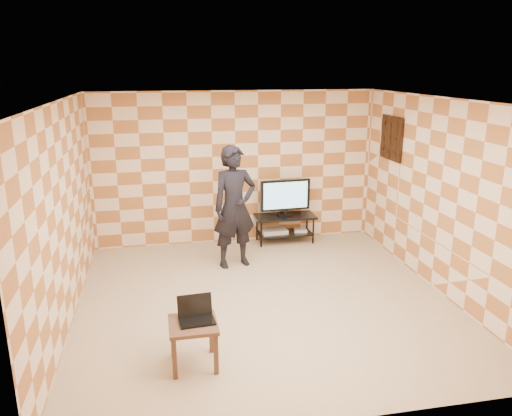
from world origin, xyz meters
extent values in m
plane|color=tan|center=(0.00, 0.00, 0.00)|extent=(5.00, 5.00, 0.00)
cube|color=beige|center=(0.00, 2.50, 1.35)|extent=(5.00, 0.02, 2.70)
cube|color=beige|center=(0.00, -2.50, 1.35)|extent=(5.00, 0.02, 2.70)
cube|color=beige|center=(-2.50, 0.00, 1.35)|extent=(0.02, 5.00, 2.70)
cube|color=beige|center=(2.50, 0.00, 1.35)|extent=(0.02, 5.00, 2.70)
cube|color=white|center=(0.00, 0.00, 2.70)|extent=(5.00, 5.00, 0.02)
cube|color=black|center=(2.47, 1.55, 1.95)|extent=(0.04, 0.72, 0.72)
cube|color=black|center=(2.47, 1.55, 1.95)|extent=(0.04, 0.03, 0.68)
cube|color=black|center=(2.47, 1.55, 1.95)|extent=(0.04, 0.68, 0.03)
cube|color=black|center=(0.86, 2.25, 0.48)|extent=(1.09, 0.49, 0.04)
cube|color=black|center=(0.86, 2.25, 0.16)|extent=(0.98, 0.44, 0.03)
cylinder|color=black|center=(0.38, 2.05, 0.25)|extent=(0.03, 0.03, 0.50)
cylinder|color=black|center=(0.38, 2.44, 0.25)|extent=(0.03, 0.03, 0.50)
cylinder|color=black|center=(1.33, 2.05, 0.25)|extent=(0.03, 0.03, 0.50)
cylinder|color=black|center=(1.33, 2.44, 0.25)|extent=(0.03, 0.03, 0.50)
cube|color=black|center=(0.86, 2.25, 0.51)|extent=(0.28, 0.19, 0.03)
cube|color=black|center=(0.86, 2.25, 0.57)|extent=(0.07, 0.05, 0.08)
cube|color=black|center=(0.86, 2.25, 0.88)|extent=(0.91, 0.11, 0.55)
cube|color=#6DADC8|center=(0.85, 2.21, 0.88)|extent=(0.81, 0.06, 0.48)
cube|color=#BBBBBD|center=(0.66, 2.28, 0.21)|extent=(0.47, 0.35, 0.08)
cube|color=silver|center=(1.15, 2.24, 0.20)|extent=(0.25, 0.20, 0.05)
cube|color=#3B2116|center=(-1.06, -1.36, 0.48)|extent=(0.51, 0.51, 0.04)
cube|color=#3B2116|center=(-1.27, -1.57, 0.23)|extent=(0.05, 0.05, 0.46)
cube|color=#3B2116|center=(-1.27, -1.15, 0.23)|extent=(0.05, 0.05, 0.46)
cube|color=#3B2116|center=(-0.85, -1.57, 0.23)|extent=(0.05, 0.05, 0.46)
cube|color=#3B2116|center=(-0.85, -1.14, 0.23)|extent=(0.05, 0.05, 0.46)
cube|color=black|center=(-1.02, -1.34, 0.51)|extent=(0.39, 0.29, 0.02)
cube|color=black|center=(-1.03, -1.21, 0.63)|extent=(0.38, 0.09, 0.24)
imported|color=black|center=(-0.20, 1.34, 0.97)|extent=(0.80, 0.62, 1.94)
camera|label=1|loc=(-1.31, -6.10, 3.10)|focal=35.00mm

